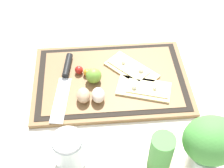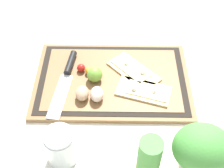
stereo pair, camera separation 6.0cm
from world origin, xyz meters
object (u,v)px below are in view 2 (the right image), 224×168
object	(u,v)px
sauce_jar	(61,148)
herb_glass	(200,154)
pizza_slice_far	(144,91)
cherry_tomato_red	(81,68)
egg_brown	(82,93)
herb_pot	(147,168)
pizza_slice_near	(133,70)
knife	(68,72)
cherry_tomato_yellow	(89,71)
egg_pink	(97,94)
lime	(95,74)

from	to	relation	value
sauce_jar	herb_glass	world-z (taller)	herb_glass
pizza_slice_far	cherry_tomato_red	size ratio (longest dim) A/B	6.78
egg_brown	herb_pot	distance (m)	0.31
egg_brown	herb_glass	bearing A→B (deg)	140.38
herb_glass	egg_brown	bearing A→B (deg)	-39.62
pizza_slice_near	herb_pot	xyz separation A→B (m)	(-0.02, 0.37, 0.04)
egg_brown	sauce_jar	bearing A→B (deg)	78.82
pizza_slice_near	knife	distance (m)	0.22
egg_brown	cherry_tomato_yellow	world-z (taller)	egg_brown
cherry_tomato_red	sauce_jar	world-z (taller)	sauce_jar
egg_brown	cherry_tomato_red	distance (m)	0.12
egg_pink	lime	bearing A→B (deg)	-82.10
lime	egg_brown	bearing A→B (deg)	65.48
knife	herb_glass	xyz separation A→B (m)	(-0.35, 0.35, 0.09)
egg_pink	herb_glass	world-z (taller)	herb_glass
lime	egg_pink	bearing A→B (deg)	97.90
pizza_slice_near	egg_pink	world-z (taller)	egg_pink
herb_pot	cherry_tomato_yellow	bearing A→B (deg)	-64.98
knife	sauce_jar	distance (m)	0.30
pizza_slice_near	egg_pink	size ratio (longest dim) A/B	3.47
egg_brown	cherry_tomato_yellow	xyz separation A→B (m)	(-0.01, -0.10, -0.01)
cherry_tomato_red	cherry_tomato_yellow	size ratio (longest dim) A/B	1.11
lime	herb_pot	world-z (taller)	herb_pot
lime	cherry_tomato_red	xyz separation A→B (m)	(0.05, -0.04, -0.01)
lime	herb_pot	bearing A→B (deg)	113.87
egg_brown	egg_pink	distance (m)	0.04
egg_brown	cherry_tomato_red	world-z (taller)	egg_brown
herb_glass	egg_pink	bearing A→B (deg)	-43.92
pizza_slice_near	pizza_slice_far	bearing A→B (deg)	110.18
herb_pot	herb_glass	distance (m)	0.13
pizza_slice_far	lime	xyz separation A→B (m)	(0.16, -0.05, 0.02)
herb_pot	sauce_jar	size ratio (longest dim) A/B	1.56
pizza_slice_far	herb_pot	world-z (taller)	herb_pot
pizza_slice_far	egg_brown	distance (m)	0.19
egg_pink	knife	bearing A→B (deg)	-45.07
knife	egg_pink	distance (m)	0.14
pizza_slice_far	cherry_tomato_red	bearing A→B (deg)	-23.58
lime	cherry_tomato_red	size ratio (longest dim) A/B	1.85
pizza_slice_near	cherry_tomato_yellow	size ratio (longest dim) A/B	7.59
cherry_tomato_yellow	sauce_jar	bearing A→B (deg)	80.19
pizza_slice_far	herb_glass	size ratio (longest dim) A/B	0.91
lime	herb_pot	size ratio (longest dim) A/B	0.28
pizza_slice_far	sauce_jar	world-z (taller)	sauce_jar
cherry_tomato_red	cherry_tomato_yellow	distance (m)	0.03
lime	sauce_jar	distance (m)	0.28
pizza_slice_near	knife	xyz separation A→B (m)	(0.22, 0.01, 0.00)
egg_brown	sauce_jar	distance (m)	0.20
cherry_tomato_red	cherry_tomato_yellow	xyz separation A→B (m)	(-0.03, 0.01, -0.00)
pizza_slice_near	cherry_tomato_red	distance (m)	0.17
pizza_slice_near	egg_brown	bearing A→B (deg)	35.36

